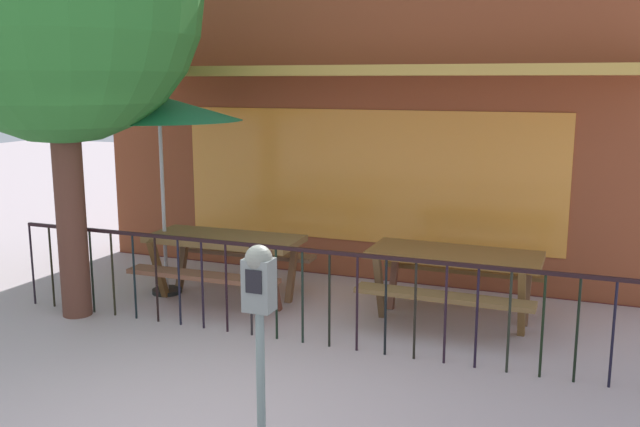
{
  "coord_description": "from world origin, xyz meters",
  "views": [
    {
      "loc": [
        2.65,
        -3.96,
        2.57
      ],
      "look_at": [
        0.17,
        2.45,
        1.24
      ],
      "focal_mm": 38.86,
      "sensor_mm": 36.0,
      "label": 1
    }
  ],
  "objects_px": {
    "picnic_table_right": "(454,267)",
    "patio_umbrella": "(159,110)",
    "picnic_table_left": "(225,250)",
    "parking_meter_near": "(259,302)"
  },
  "relations": [
    {
      "from": "picnic_table_left",
      "to": "parking_meter_near",
      "type": "xyz_separation_m",
      "value": [
        2.07,
        -3.28,
        0.61
      ]
    },
    {
      "from": "picnic_table_left",
      "to": "picnic_table_right",
      "type": "height_order",
      "value": "same"
    },
    {
      "from": "picnic_table_right",
      "to": "patio_umbrella",
      "type": "relative_size",
      "value": 0.76
    },
    {
      "from": "parking_meter_near",
      "to": "patio_umbrella",
      "type": "bearing_deg",
      "value": 131.42
    },
    {
      "from": "picnic_table_right",
      "to": "patio_umbrella",
      "type": "xyz_separation_m",
      "value": [
        -3.45,
        -0.24,
        1.62
      ]
    },
    {
      "from": "picnic_table_left",
      "to": "patio_umbrella",
      "type": "xyz_separation_m",
      "value": [
        -0.8,
        -0.03,
        1.62
      ]
    },
    {
      "from": "picnic_table_right",
      "to": "patio_umbrella",
      "type": "bearing_deg",
      "value": -175.94
    },
    {
      "from": "picnic_table_left",
      "to": "parking_meter_near",
      "type": "relative_size",
      "value": 1.15
    },
    {
      "from": "picnic_table_right",
      "to": "parking_meter_near",
      "type": "xyz_separation_m",
      "value": [
        -0.58,
        -3.5,
        0.61
      ]
    },
    {
      "from": "patio_umbrella",
      "to": "picnic_table_right",
      "type": "bearing_deg",
      "value": 4.06
    }
  ]
}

